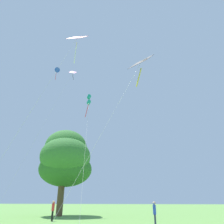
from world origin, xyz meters
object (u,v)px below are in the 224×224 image
object	(u,v)px
kite_red_high	(76,44)
person_child_small	(155,212)
kite_black_large	(140,66)
tree_left_oak	(66,159)
kite_teal_box	(89,101)
kite_blue_delta	(57,70)
person_in_red_shirt	(53,209)
kite_pink_low	(69,79)

from	to	relation	value
kite_red_high	person_child_small	bearing A→B (deg)	-9.90
kite_red_high	person_child_small	size ratio (longest dim) A/B	12.77
kite_black_large	tree_left_oak	world-z (taller)	kite_black_large
kite_black_large	kite_teal_box	world-z (taller)	kite_black_large
kite_teal_box	tree_left_oak	xyz separation A→B (m)	(-6.46, 7.64, -4.08)
kite_red_high	tree_left_oak	distance (m)	14.73
kite_black_large	kite_blue_delta	xyz separation A→B (m)	(-18.84, 16.22, 14.05)
kite_black_large	kite_teal_box	xyz separation A→B (m)	(-5.84, 3.61, -0.44)
kite_red_high	person_child_small	distance (m)	19.37
kite_blue_delta	kite_teal_box	distance (m)	23.19
kite_teal_box	person_child_small	bearing A→B (deg)	-13.28
kite_black_large	kite_blue_delta	bearing A→B (deg)	139.28
kite_black_large	person_in_red_shirt	xyz separation A→B (m)	(-9.24, 4.45, -10.30)
person_child_small	kite_black_large	bearing A→B (deg)	-92.17
kite_blue_delta	tree_left_oak	world-z (taller)	kite_blue_delta
person_child_small	tree_left_oak	xyz separation A→B (m)	(-12.39, 9.04, 5.84)
kite_pink_low	kite_black_large	distance (m)	18.59
kite_blue_delta	kite_teal_box	world-z (taller)	kite_blue_delta
kite_red_high	person_in_red_shirt	distance (m)	17.64
kite_red_high	kite_pink_low	xyz separation A→B (m)	(-4.91, 7.49, 0.49)
kite_red_high	kite_pink_low	world-z (taller)	kite_pink_low
kite_black_large	kite_blue_delta	world-z (taller)	kite_blue_delta
kite_black_large	person_child_small	xyz separation A→B (m)	(0.08, 2.21, -10.35)
person_child_small	kite_teal_box	bearing A→B (deg)	166.72
tree_left_oak	person_in_red_shirt	bearing A→B (deg)	-65.74
kite_blue_delta	person_child_small	distance (m)	33.91
person_child_small	kite_blue_delta	bearing A→B (deg)	143.49
kite_black_large	tree_left_oak	bearing A→B (deg)	137.56
person_in_red_shirt	kite_blue_delta	bearing A→B (deg)	129.21
person_child_small	kite_red_high	bearing A→B (deg)	170.10
person_in_red_shirt	tree_left_oak	xyz separation A→B (m)	(-3.07, 6.80, 5.79)
person_child_small	tree_left_oak	bearing A→B (deg)	143.88
person_in_red_shirt	tree_left_oak	bearing A→B (deg)	114.26
kite_red_high	person_in_red_shirt	xyz separation A→B (m)	(-1.39, 0.85, -17.56)
kite_pink_low	kite_blue_delta	world-z (taller)	kite_blue_delta
kite_blue_delta	person_child_small	size ratio (longest dim) A/B	16.25
kite_pink_low	kite_teal_box	xyz separation A→B (m)	(6.91, -7.47, -8.19)
kite_red_high	kite_teal_box	distance (m)	7.95
kite_black_large	kite_teal_box	size ratio (longest dim) A/B	1.07
kite_teal_box	person_child_small	size ratio (longest dim) A/B	7.23
kite_red_high	kite_pink_low	bearing A→B (deg)	123.23
kite_teal_box	person_child_small	world-z (taller)	kite_teal_box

